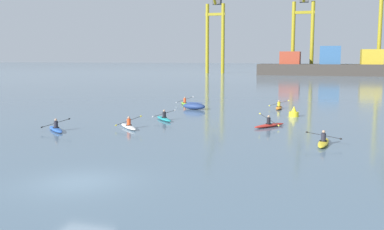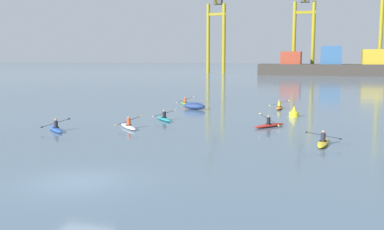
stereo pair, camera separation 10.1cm
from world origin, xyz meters
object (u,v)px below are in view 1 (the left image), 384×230
object	(u,v)px
kayak_teal	(164,118)
gantry_crane_west_mid	(303,24)
container_barge	(330,66)
kayak_red	(269,125)
gantry_crane_west	(215,26)
kayak_white	(129,126)
kayak_lime	(185,103)
kayak_orange	(279,107)
channel_buoy	(294,113)
kayak_yellow	(323,142)
kayak_blue	(56,129)
capsized_dinghy	(194,106)

from	to	relation	value
kayak_teal	gantry_crane_west_mid	bearing A→B (deg)	87.04
container_barge	kayak_red	size ratio (longest dim) A/B	13.78
container_barge	gantry_crane_west	xyz separation A→B (m)	(-38.27, 7.79, 13.27)
kayak_white	kayak_lime	bearing A→B (deg)	93.34
container_barge	gantry_crane_west_mid	world-z (taller)	gantry_crane_west_mid
kayak_orange	kayak_red	xyz separation A→B (m)	(0.55, -13.11, 0.00)
gantry_crane_west	gantry_crane_west_mid	xyz separation A→B (m)	(29.44, -1.06, -0.13)
kayak_red	gantry_crane_west_mid	bearing A→B (deg)	91.72
channel_buoy	kayak_white	xyz separation A→B (m)	(-11.92, -10.85, -0.19)
kayak_lime	kayak_yellow	bearing A→B (deg)	-52.48
channel_buoy	kayak_yellow	size ratio (longest dim) A/B	0.29
gantry_crane_west_mid	kayak_blue	world-z (taller)	gantry_crane_west_mid
gantry_crane_west	kayak_blue	world-z (taller)	gantry_crane_west
kayak_blue	kayak_lime	bearing A→B (deg)	79.83
container_barge	kayak_blue	xyz separation A→B (m)	(-20.59, -115.22, -2.68)
container_barge	kayak_yellow	bearing A→B (deg)	-90.59
channel_buoy	kayak_teal	size ratio (longest dim) A/B	0.33
gantry_crane_west_mid	kayak_white	world-z (taller)	gantry_crane_west_mid
kayak_yellow	kayak_teal	distance (m)	15.54
capsized_dinghy	kayak_white	distance (m)	13.82
channel_buoy	kayak_yellow	world-z (taller)	channel_buoy
kayak_lime	kayak_orange	world-z (taller)	kayak_lime
gantry_crane_west_mid	kayak_white	distance (m)	120.50
capsized_dinghy	kayak_red	size ratio (longest dim) A/B	0.88
gantry_crane_west_mid	container_barge	bearing A→B (deg)	-37.31
gantry_crane_west_mid	kayak_teal	world-z (taller)	gantry_crane_west_mid
gantry_crane_west	kayak_yellow	xyz separation A→B (m)	(37.10, -122.85, -15.95)
container_barge	kayak_blue	size ratio (longest dim) A/B	15.10
gantry_crane_west	kayak_teal	world-z (taller)	gantry_crane_west
capsized_dinghy	gantry_crane_west_mid	bearing A→B (deg)	86.90
capsized_dinghy	kayak_teal	world-z (taller)	kayak_teal
kayak_white	kayak_orange	distance (m)	19.64
kayak_white	kayak_blue	bearing A→B (deg)	-150.33
kayak_yellow	kayak_orange	world-z (taller)	kayak_orange
container_barge	kayak_red	world-z (taller)	container_barge
container_barge	kayak_yellow	xyz separation A→B (m)	(-1.18, -115.06, -2.68)
kayak_lime	kayak_orange	xyz separation A→B (m)	(10.98, -0.98, 0.00)
kayak_white	kayak_teal	bearing A→B (deg)	77.65
channel_buoy	container_barge	bearing A→B (deg)	87.79
kayak_yellow	kayak_lime	xyz separation A→B (m)	(-15.71, 20.47, 0.00)
gantry_crane_west_mid	kayak_red	bearing A→B (deg)	-88.28
container_barge	gantry_crane_west_mid	distance (m)	17.21
kayak_yellow	kayak_orange	distance (m)	20.05
capsized_dinghy	channel_buoy	size ratio (longest dim) A/B	2.77
capsized_dinghy	channel_buoy	xyz separation A→B (m)	(10.61, -2.91, 0.01)
capsized_dinghy	gantry_crane_west	bearing A→B (deg)	102.56
kayak_lime	kayak_teal	bearing A→B (deg)	-80.53
gantry_crane_west	kayak_lime	bearing A→B (deg)	-78.20
kayak_orange	kayak_teal	bearing A→B (deg)	-126.57
kayak_blue	kayak_red	bearing A→B (deg)	23.23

